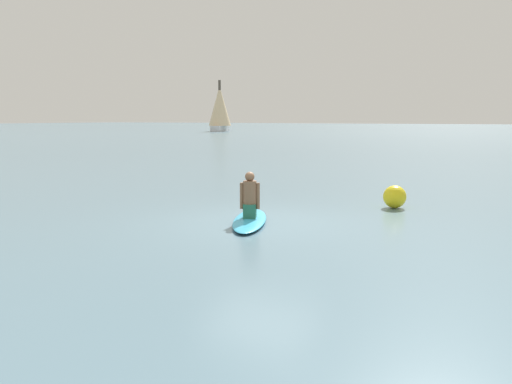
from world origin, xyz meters
The scene contains 5 objects.
ground_plane centered at (0.00, 0.00, 0.00)m, with size 400.00×400.00×0.00m, color slate.
surfboard centered at (-0.22, -0.11, 0.06)m, with size 2.73×0.72×0.12m, color #339EC6.
person_paddler centered at (-0.22, -0.11, 0.59)m, with size 0.45×0.43×1.04m.
sailboat_near_right centered at (-43.41, 65.20, 4.14)m, with size 4.71×5.82×8.85m.
buoy_marker centered at (2.18, 3.36, 0.30)m, with size 0.60×0.60×0.60m, color yellow.
Camera 1 is at (5.31, -9.83, 2.35)m, focal length 35.39 mm.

